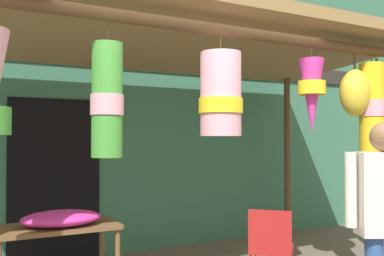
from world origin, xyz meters
The scene contains 5 objects.
shop_facade centered at (0.00, 2.49, 2.07)m, with size 12.38×0.29×4.15m.
market_stall_canopy centered at (0.18, 0.70, 2.32)m, with size 5.23×2.46×2.70m.
display_table centered at (-0.97, 1.15, 0.60)m, with size 1.15×0.61×0.68m.
flower_heap_on_table centered at (-0.92, 1.09, 0.75)m, with size 0.74×0.52×0.15m.
folding_chair centered at (0.83, 0.16, 0.50)m, with size 0.57×0.57×0.84m.
Camera 1 is at (-1.81, -3.17, 1.51)m, focal length 40.92 mm.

